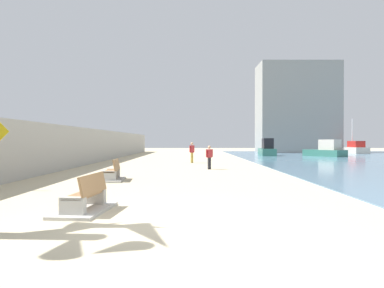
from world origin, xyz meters
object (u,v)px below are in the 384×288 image
(bench_near, at_px, (84,203))
(bench_far, at_px, (111,175))
(person_walking, at_px, (208,156))
(person_standing, at_px, (191,151))
(boat_nearest, at_px, (266,149))
(boat_distant, at_px, (353,149))
(boat_outer, at_px, (325,150))

(bench_near, height_order, bench_far, same)
(person_walking, xyz_separation_m, person_standing, (-1.12, 6.31, 0.13))
(person_walking, relative_size, boat_nearest, 0.31)
(boat_distant, bearing_deg, boat_nearest, -151.30)
(person_standing, bearing_deg, boat_distant, 41.98)
(person_standing, distance_m, boat_outer, 19.05)
(boat_distant, bearing_deg, person_walking, -129.13)
(boat_outer, xyz_separation_m, boat_distant, (7.87, 9.89, -0.03))
(bench_near, xyz_separation_m, boat_distant, (26.08, 40.44, 0.47))
(bench_near, height_order, boat_outer, boat_outer)
(boat_nearest, bearing_deg, bench_far, -116.53)
(bench_far, height_order, person_walking, person_walking)
(person_walking, bearing_deg, bench_near, -106.40)
(boat_nearest, bearing_deg, boat_outer, -18.26)
(bench_far, distance_m, boat_outer, 30.38)
(person_walking, xyz_separation_m, boat_distant, (22.22, 27.31, -0.17))
(bench_near, distance_m, boat_distant, 48.12)
(person_walking, bearing_deg, bench_far, -128.13)
(bench_near, distance_m, boat_nearest, 34.74)
(bench_far, distance_m, boat_nearest, 28.68)
(bench_far, xyz_separation_m, person_standing, (3.70, 12.45, 0.77))
(bench_near, xyz_separation_m, person_standing, (2.74, 19.44, 0.77))
(boat_nearest, relative_size, boat_distant, 0.99)
(person_standing, bearing_deg, bench_far, -106.54)
(boat_outer, bearing_deg, person_walking, -129.47)
(bench_near, bearing_deg, person_standing, 81.97)
(bench_far, bearing_deg, person_standing, 73.46)
(boat_nearest, xyz_separation_m, boat_distant, (14.22, 7.79, -0.09))
(person_walking, height_order, boat_nearest, boat_nearest)
(bench_far, bearing_deg, boat_outer, 50.87)
(boat_outer, relative_size, boat_distant, 0.99)
(boat_distant, bearing_deg, person_standing, -138.02)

